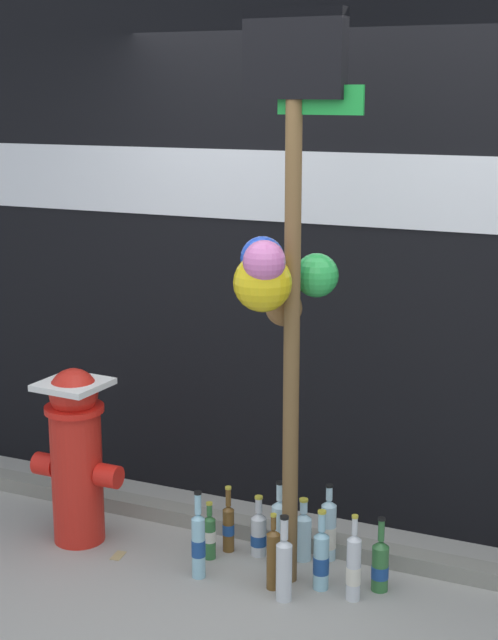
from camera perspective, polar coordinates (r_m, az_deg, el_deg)
ground_plane at (r=4.23m, az=0.59°, el=-18.15°), size 14.00×14.00×0.00m
building_wall at (r=4.89m, az=6.84°, el=5.48°), size 10.00×0.21×3.09m
curb_strip at (r=4.90m, az=4.62°, el=-12.98°), size 8.00×0.12×0.08m
memorial_post at (r=4.15m, az=1.98°, el=4.45°), size 0.55×0.51×2.54m
fire_hydrant at (r=4.91m, az=-10.14°, el=-7.67°), size 0.48×0.32×0.90m
bottle_0 at (r=4.51m, az=1.44°, el=-13.79°), size 0.06×0.06×0.37m
bottle_1 at (r=4.42m, az=2.07°, el=-14.27°), size 0.07×0.07×0.40m
bottle_2 at (r=4.78m, az=4.70°, el=-12.22°), size 0.08×0.08×0.39m
bottle_3 at (r=4.72m, az=1.81°, el=-12.23°), size 0.08×0.08×0.42m
bottle_4 at (r=4.52m, az=4.27°, el=-13.83°), size 0.07×0.07×0.38m
bottle_5 at (r=4.45m, az=6.18°, el=-14.26°), size 0.07×0.07×0.40m
bottle_6 at (r=4.82m, az=0.57°, el=-12.42°), size 0.08×0.08×0.31m
bottle_7 at (r=4.79m, az=-2.33°, el=-12.53°), size 0.06×0.06×0.29m
bottle_8 at (r=4.60m, az=-3.00°, el=-12.98°), size 0.07×0.07×0.43m
bottle_9 at (r=4.55m, az=7.73°, el=-14.08°), size 0.08×0.08×0.35m
bottle_10 at (r=4.78m, az=3.21°, el=-12.47°), size 0.08×0.08×0.31m
bottle_11 at (r=4.85m, az=-1.22°, el=-12.03°), size 0.06×0.06×0.34m
litter_0 at (r=4.90m, az=-7.71°, el=-13.56°), size 0.06×0.10×0.01m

